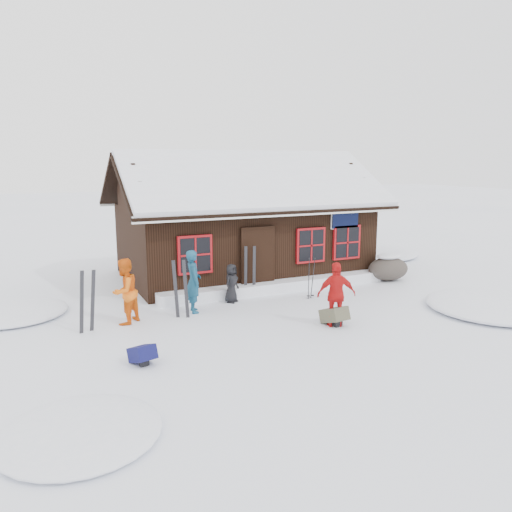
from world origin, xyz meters
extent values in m
plane|color=white|center=(0.00, 0.00, 0.00)|extent=(120.00, 120.00, 0.00)
cube|color=black|center=(1.50, 5.00, 1.25)|extent=(8.00, 5.00, 2.50)
cube|color=black|center=(1.50, 3.52, 3.35)|extent=(8.90, 3.14, 1.88)
cube|color=black|center=(1.50, 6.47, 3.35)|extent=(8.90, 3.14, 1.88)
cube|color=white|center=(1.50, 3.52, 3.49)|extent=(8.72, 3.07, 1.86)
cube|color=white|center=(1.50, 6.47, 3.49)|extent=(8.72, 3.07, 1.86)
cube|color=white|center=(1.50, 5.00, 4.22)|extent=(8.81, 0.22, 0.14)
cube|color=silver|center=(1.50, 2.05, 2.48)|extent=(8.90, 0.10, 0.20)
cube|color=black|center=(0.90, 2.45, 1.00)|extent=(1.00, 0.10, 2.00)
cube|color=black|center=(4.10, 2.42, 2.15)|extent=(1.00, 0.06, 0.60)
cube|color=maroon|center=(-1.10, 2.44, 1.35)|extent=(1.04, 0.10, 1.14)
cube|color=black|center=(-1.10, 2.40, 1.35)|extent=(0.90, 0.04, 1.00)
cube|color=maroon|center=(2.80, 2.44, 1.35)|extent=(1.04, 0.10, 1.14)
cube|color=black|center=(2.80, 2.40, 1.35)|extent=(0.90, 0.04, 1.00)
cube|color=maroon|center=(4.20, 2.44, 1.35)|extent=(1.04, 0.10, 1.14)
cube|color=black|center=(4.20, 2.40, 1.35)|extent=(0.90, 0.04, 1.00)
cube|color=white|center=(1.50, 2.25, 0.17)|extent=(7.60, 0.60, 0.35)
ellipsoid|color=white|center=(-6.00, 3.00, 0.00)|extent=(2.80, 2.80, 0.34)
ellipsoid|color=white|center=(6.00, -2.00, 0.00)|extent=(3.60, 3.60, 0.43)
ellipsoid|color=white|center=(-5.00, -4.00, 0.00)|extent=(2.40, 2.40, 0.29)
ellipsoid|color=white|center=(8.00, 6.00, 0.00)|extent=(4.00, 4.00, 0.48)
imported|color=navy|center=(-1.53, 1.28, 0.85)|extent=(0.48, 0.66, 1.70)
imported|color=orange|center=(-3.39, 1.07, 0.83)|extent=(1.02, 1.01, 1.66)
imported|color=red|center=(1.28, -1.33, 0.81)|extent=(1.02, 0.71, 1.61)
imported|color=black|center=(-0.25, 1.74, 0.56)|extent=(0.65, 0.62, 1.13)
ellipsoid|color=#4B423C|center=(5.65, 2.01, 0.40)|extent=(1.45, 1.09, 0.80)
ellipsoid|color=white|center=(5.65, 2.01, 0.74)|extent=(0.91, 0.66, 0.20)
cube|color=black|center=(-4.44, 0.81, 0.73)|extent=(0.20, 0.11, 1.55)
cube|color=black|center=(-4.19, 0.85, 0.73)|extent=(0.22, 0.08, 1.55)
cube|color=black|center=(-2.11, 1.00, 0.74)|extent=(0.18, 0.06, 1.58)
cube|color=black|center=(-1.86, 0.91, 0.74)|extent=(0.15, 0.12, 1.58)
cube|color=black|center=(0.42, 2.24, 0.73)|extent=(0.11, 0.05, 1.57)
cube|color=black|center=(0.67, 2.16, 0.73)|extent=(0.10, 0.06, 1.57)
cylinder|color=black|center=(1.97, 1.13, 0.60)|extent=(0.09, 0.11, 1.27)
cylinder|color=black|center=(2.10, 1.13, 0.60)|extent=(0.09, 0.11, 1.27)
cube|color=#0F1043|center=(-3.57, -1.66, 0.15)|extent=(0.53, 0.63, 0.29)
cube|color=#4D4B37|center=(1.30, -1.22, 0.17)|extent=(0.54, 0.68, 0.34)
camera|label=1|loc=(-5.49, -11.20, 4.01)|focal=35.00mm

